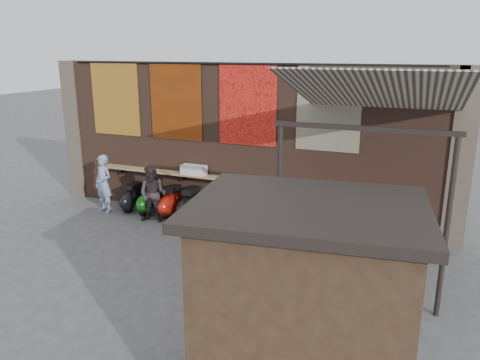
{
  "coord_description": "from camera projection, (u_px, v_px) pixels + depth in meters",
  "views": [
    {
      "loc": [
        4.43,
        -8.29,
        4.31
      ],
      "look_at": [
        0.62,
        1.2,
        1.45
      ],
      "focal_mm": 35.0,
      "sensor_mm": 36.0,
      "label": 1
    }
  ],
  "objects": [
    {
      "name": "ground",
      "position": [
        193.0,
        255.0,
        10.16
      ],
      "size": [
        70.0,
        70.0,
        0.0
      ],
      "primitive_type": "plane",
      "color": "#474749",
      "rests_on": "ground"
    },
    {
      "name": "brick_wall",
      "position": [
        239.0,
        142.0,
        12.04
      ],
      "size": [
        10.0,
        0.4,
        4.0
      ],
      "primitive_type": "cube",
      "color": "brown",
      "rests_on": "ground"
    },
    {
      "name": "pier_left",
      "position": [
        78.0,
        130.0,
        13.9
      ],
      "size": [
        0.5,
        0.5,
        4.0
      ],
      "primitive_type": "cube",
      "color": "#4C4238",
      "rests_on": "ground"
    },
    {
      "name": "pier_right",
      "position": [
        461.0,
        160.0,
        10.17
      ],
      "size": [
        0.5,
        0.5,
        4.0
      ],
      "primitive_type": "cube",
      "color": "#4C4238",
      "rests_on": "ground"
    },
    {
      "name": "eating_counter",
      "position": [
        234.0,
        180.0,
        11.95
      ],
      "size": [
        8.0,
        0.32,
        0.05
      ],
      "primitive_type": "cube",
      "color": "#9E7A51",
      "rests_on": "brick_wall"
    },
    {
      "name": "shelf_box",
      "position": [
        194.0,
        170.0,
        12.29
      ],
      "size": [
        0.66,
        0.29,
        0.25
      ],
      "primitive_type": "cube",
      "color": "white",
      "rests_on": "eating_counter"
    },
    {
      "name": "tapestry_redgold",
      "position": [
        115.0,
        99.0,
        12.86
      ],
      "size": [
        1.5,
        0.02,
        2.0
      ],
      "primitive_type": "cube",
      "color": "maroon",
      "rests_on": "brick_wall"
    },
    {
      "name": "tapestry_sun",
      "position": [
        176.0,
        101.0,
        12.18
      ],
      "size": [
        1.5,
        0.02,
        2.0
      ],
      "primitive_type": "cube",
      "color": "#C3490B",
      "rests_on": "brick_wall"
    },
    {
      "name": "tapestry_orange",
      "position": [
        247.0,
        105.0,
        11.46
      ],
      "size": [
        1.5,
        0.02,
        2.0
      ],
      "primitive_type": "cube",
      "color": "red",
      "rests_on": "brick_wall"
    },
    {
      "name": "tapestry_multi",
      "position": [
        329.0,
        108.0,
        10.74
      ],
      "size": [
        1.5,
        0.02,
        2.0
      ],
      "primitive_type": "cube",
      "color": "teal",
      "rests_on": "brick_wall"
    },
    {
      "name": "hang_rail",
      "position": [
        236.0,
        64.0,
        11.3
      ],
      "size": [
        9.5,
        0.06,
        0.06
      ],
      "primitive_type": "cylinder",
      "rotation": [
        0.0,
        1.57,
        0.0
      ],
      "color": "black",
      "rests_on": "brick_wall"
    },
    {
      "name": "scooter_stool_0",
      "position": [
        133.0,
        197.0,
        12.91
      ],
      "size": [
        0.35,
        0.79,
        0.75
      ],
      "primitive_type": null,
      "color": "black",
      "rests_on": "ground"
    },
    {
      "name": "scooter_stool_1",
      "position": [
        150.0,
        200.0,
        12.64
      ],
      "size": [
        0.37,
        0.83,
        0.78
      ],
      "primitive_type": null,
      "color": "#0E490F",
      "rests_on": "ground"
    },
    {
      "name": "scooter_stool_2",
      "position": [
        171.0,
        202.0,
        12.45
      ],
      "size": [
        0.37,
        0.83,
        0.79
      ],
      "primitive_type": null,
      "color": "#AF180D",
      "rests_on": "ground"
    },
    {
      "name": "scooter_stool_3",
      "position": [
        190.0,
        204.0,
        12.27
      ],
      "size": [
        0.38,
        0.85,
        0.8
      ],
      "primitive_type": null,
      "color": "black",
      "rests_on": "ground"
    },
    {
      "name": "scooter_stool_4",
      "position": [
        211.0,
        209.0,
        12.04
      ],
      "size": [
        0.33,
        0.73,
        0.69
      ],
      "primitive_type": null,
      "color": "#904A0D",
      "rests_on": "ground"
    },
    {
      "name": "scooter_stool_5",
      "position": [
        231.0,
        212.0,
        11.78
      ],
      "size": [
        0.33,
        0.74,
        0.71
      ],
      "primitive_type": null,
      "color": "#0B0C77",
      "rests_on": "ground"
    },
    {
      "name": "scooter_stool_6",
      "position": [
        253.0,
        215.0,
        11.59
      ],
      "size": [
        0.34,
        0.75,
        0.72
      ],
      "primitive_type": null,
      "color": "maroon",
      "rests_on": "ground"
    },
    {
      "name": "scooter_stool_7",
      "position": [
        274.0,
        218.0,
        11.39
      ],
      "size": [
        0.32,
        0.71,
        0.68
      ],
      "primitive_type": null,
      "color": "#165A4B",
      "rests_on": "ground"
    },
    {
      "name": "diner_left",
      "position": [
        104.0,
        184.0,
        12.68
      ],
      "size": [
        0.66,
        0.53,
        1.59
      ],
      "primitive_type": "imported",
      "rotation": [
        0.0,
        0.0,
        -0.29
      ],
      "color": "#8094BB",
      "rests_on": "ground"
    },
    {
      "name": "diner_right",
      "position": [
        153.0,
        194.0,
        11.93
      ],
      "size": [
        0.79,
        0.66,
        1.49
      ],
      "primitive_type": "imported",
      "rotation": [
        0.0,
        0.0,
        0.13
      ],
      "color": "#2F242A",
      "rests_on": "ground"
    },
    {
      "name": "shopper_navy",
      "position": [
        393.0,
        244.0,
        8.81
      ],
      "size": [
        0.96,
        0.81,
        1.54
      ],
      "primitive_type": "imported",
      "rotation": [
        0.0,
        0.0,
        3.73
      ],
      "color": "black",
      "rests_on": "ground"
    },
    {
      "name": "shopper_grey",
      "position": [
        362.0,
        254.0,
        8.43
      ],
      "size": [
        1.12,
        0.97,
        1.5
      ],
      "primitive_type": "imported",
      "rotation": [
        0.0,
        0.0,
        2.62
      ],
      "color": "slate",
      "rests_on": "ground"
    },
    {
      "name": "shopper_tan",
      "position": [
        293.0,
        225.0,
        9.5
      ],
      "size": [
        1.01,
        0.96,
        1.74
      ],
      "primitive_type": "imported",
      "rotation": [
        0.0,
        0.0,
        0.68
      ],
      "color": "#8F845B",
      "rests_on": "ground"
    },
    {
      "name": "market_stall",
      "position": [
        304.0,
        314.0,
        5.58
      ],
      "size": [
        2.54,
        2.03,
        2.54
      ],
      "primitive_type": "cube",
      "rotation": [
        0.0,
        0.0,
        0.12
      ],
      "color": "black",
      "rests_on": "ground"
    },
    {
      "name": "stall_roof",
      "position": [
        308.0,
        208.0,
        5.22
      ],
      "size": [
        2.85,
        2.33,
        0.12
      ],
      "primitive_type": "cube",
      "rotation": [
        0.0,
        0.0,
        0.12
      ],
      "color": "black",
      "rests_on": "market_stall"
    },
    {
      "name": "stall_sign",
      "position": [
        314.0,
        240.0,
        6.27
      ],
      "size": [
        1.2,
        0.18,
        0.5
      ],
      "primitive_type": "cube",
      "rotation": [
        0.0,
        0.0,
        0.12
      ],
      "color": "gold",
      "rests_on": "market_stall"
    },
    {
      "name": "stall_shelf",
      "position": [
        311.0,
        301.0,
        6.52
      ],
      "size": [
        1.95,
        0.33,
        0.06
      ],
      "primitive_type": "cube",
      "rotation": [
        0.0,
        0.0,
        0.12
      ],
      "color": "#473321",
      "rests_on": "market_stall"
    },
    {
      "name": "awning_canvas",
      "position": [
        377.0,
        92.0,
        8.75
      ],
      "size": [
        3.2,
        3.28,
        0.97
      ],
      "primitive_type": "cube",
      "rotation": [
        -0.28,
        0.0,
        0.0
      ],
      "color": "beige",
      "rests_on": "brick_wall"
    },
    {
      "name": "awning_ledger",
      "position": [
        386.0,
        67.0,
        10.06
      ],
      "size": [
        3.3,
        0.08,
        0.12
      ],
      "primitive_type": "cube",
      "color": "#33261C",
      "rests_on": "brick_wall"
    },
    {
      "name": "awning_header",
      "position": [
        364.0,
        129.0,
        7.54
      ],
      "size": [
        3.0,
        0.08,
        0.08
      ],
      "primitive_type": "cube",
      "color": "black",
      "rests_on": "awning_post_left"
    },
    {
      "name": "awning_post_left",
      "position": [
        279.0,
        208.0,
        8.45
      ],
      "size": [
        0.09,
        0.09,
        3.1
      ],
      "primitive_type": "cylinder",
      "color": "black",
      "rests_on": "ground"
    },
    {
      "name": "awning_post_right",
      "position": [
        447.0,
        229.0,
        7.45
      ],
      "size": [
        0.09,
        0.09,
        3.1
      ],
      "primitive_type": "cylinder",
      "color": "black",
      "rests_on": "ground"
    }
  ]
}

